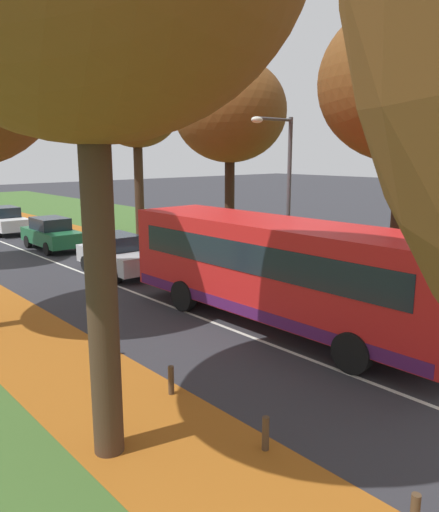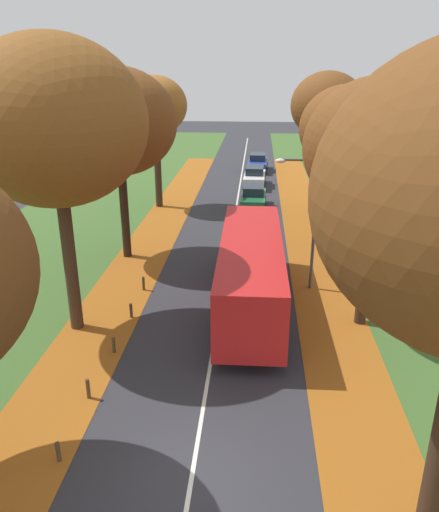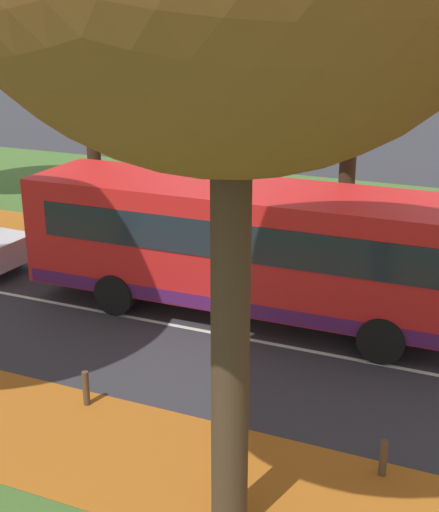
{
  "view_description": "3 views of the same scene",
  "coord_description": "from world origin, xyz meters",
  "px_view_note": "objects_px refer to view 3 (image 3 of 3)",
  "views": [
    {
      "loc": [
        -9.06,
        0.44,
        4.87
      ],
      "look_at": [
        1.56,
        12.37,
        1.54
      ],
      "focal_mm": 35.0,
      "sensor_mm": 36.0,
      "label": 1
    },
    {
      "loc": [
        1.43,
        -9.58,
        9.74
      ],
      "look_at": [
        -0.22,
        12.09,
        1.26
      ],
      "focal_mm": 35.0,
      "sensor_mm": 36.0,
      "label": 2
    },
    {
      "loc": [
        -12.86,
        4.19,
        6.79
      ],
      "look_at": [
        1.48,
        10.37,
        1.23
      ],
      "focal_mm": 50.0,
      "sensor_mm": 36.0,
      "label": 3
    }
  ],
  "objects_px": {
    "bollard_fifth": "(223,420)",
    "bus": "(252,244)",
    "streetlamp_right": "(210,130)",
    "bollard_fourth": "(383,458)",
    "bollard_sixth": "(86,389)",
    "tree_right_mid": "(85,11)"
  },
  "relations": [
    {
      "from": "streetlamp_right",
      "to": "bollard_fifth",
      "type": "bearing_deg",
      "value": -154.55
    },
    {
      "from": "tree_right_mid",
      "to": "streetlamp_right",
      "type": "relative_size",
      "value": 1.46
    },
    {
      "from": "tree_right_mid",
      "to": "bollard_fourth",
      "type": "distance_m",
      "value": 15.8
    },
    {
      "from": "bus",
      "to": "bollard_fifth",
      "type": "bearing_deg",
      "value": -164.21
    },
    {
      "from": "bollard_fourth",
      "to": "streetlamp_right",
      "type": "distance_m",
      "value": 10.0
    },
    {
      "from": "bollard_sixth",
      "to": "tree_right_mid",
      "type": "bearing_deg",
      "value": 31.44
    },
    {
      "from": "bollard_fifth",
      "to": "bollard_sixth",
      "type": "bearing_deg",
      "value": 91.46
    },
    {
      "from": "bollard_fourth",
      "to": "bollard_sixth",
      "type": "bearing_deg",
      "value": 90.83
    },
    {
      "from": "bollard_fourth",
      "to": "bollard_fifth",
      "type": "distance_m",
      "value": 2.62
    },
    {
      "from": "bollard_fifth",
      "to": "bus",
      "type": "height_order",
      "value": "bus"
    },
    {
      "from": "bollard_fourth",
      "to": "streetlamp_right",
      "type": "relative_size",
      "value": 0.1
    },
    {
      "from": "bollard_fifth",
      "to": "streetlamp_right",
      "type": "xyz_separation_m",
      "value": [
        7.2,
        3.43,
        3.43
      ]
    },
    {
      "from": "bollard_fourth",
      "to": "tree_right_mid",
      "type": "bearing_deg",
      "value": 49.57
    },
    {
      "from": "bollard_fifth",
      "to": "bus",
      "type": "bearing_deg",
      "value": 15.79
    },
    {
      "from": "bollard_sixth",
      "to": "streetlamp_right",
      "type": "bearing_deg",
      "value": 6.3
    },
    {
      "from": "tree_right_mid",
      "to": "bollard_fourth",
      "type": "xyz_separation_m",
      "value": [
        -9.41,
        -11.05,
        -6.26
      ]
    },
    {
      "from": "bus",
      "to": "bollard_fourth",
      "type": "bearing_deg",
      "value": -140.31
    },
    {
      "from": "bollard_sixth",
      "to": "bus",
      "type": "bearing_deg",
      "value": -14.54
    },
    {
      "from": "bollard_fourth",
      "to": "bus",
      "type": "relative_size",
      "value": 0.06
    },
    {
      "from": "bollard_fifth",
      "to": "bollard_sixth",
      "type": "height_order",
      "value": "bollard_sixth"
    },
    {
      "from": "bollard_fourth",
      "to": "bollard_fifth",
      "type": "bearing_deg",
      "value": 90.19
    },
    {
      "from": "streetlamp_right",
      "to": "bollard_fourth",
      "type": "bearing_deg",
      "value": -139.92
    }
  ]
}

